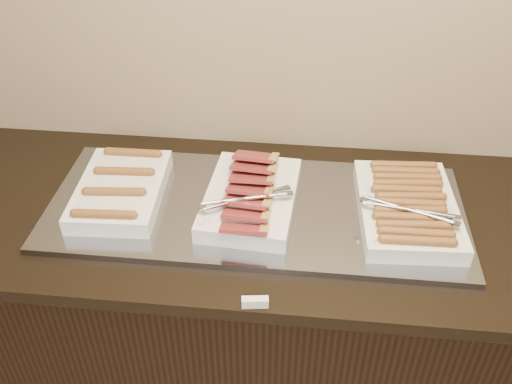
% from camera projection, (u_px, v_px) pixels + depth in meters
% --- Properties ---
extents(counter, '(2.06, 0.76, 0.90)m').
position_uv_depth(counter, '(257.00, 313.00, 1.94)').
color(counter, black).
rests_on(counter, ground).
extents(warming_tray, '(1.20, 0.50, 0.02)m').
position_uv_depth(warming_tray, '(256.00, 208.00, 1.66)').
color(warming_tray, gray).
rests_on(warming_tray, counter).
extents(dish_left, '(0.26, 0.37, 0.07)m').
position_uv_depth(dish_left, '(121.00, 189.00, 1.67)').
color(dish_left, silver).
rests_on(dish_left, warming_tray).
extents(dish_center, '(0.28, 0.40, 0.09)m').
position_uv_depth(dish_center, '(250.00, 197.00, 1.63)').
color(dish_center, silver).
rests_on(dish_center, warming_tray).
extents(dish_right, '(0.29, 0.41, 0.08)m').
position_uv_depth(dish_right, '(408.00, 207.00, 1.59)').
color(dish_right, silver).
rests_on(dish_right, warming_tray).
extents(label_holder, '(0.07, 0.03, 0.03)m').
position_uv_depth(label_holder, '(255.00, 302.00, 1.37)').
color(label_holder, silver).
rests_on(label_holder, counter).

